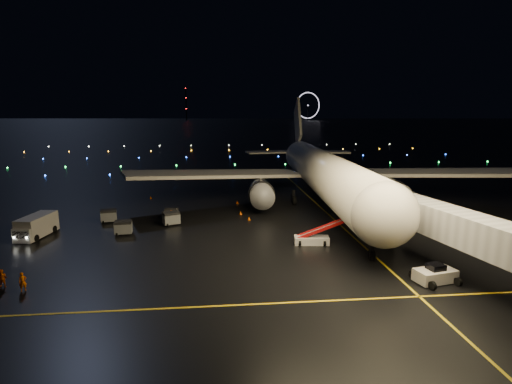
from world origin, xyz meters
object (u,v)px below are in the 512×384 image
(crew_c, at_px, (171,217))
(belt_loader, at_px, (312,232))
(baggage_cart_3, at_px, (123,228))
(service_truck, at_px, (37,226))
(airliner, at_px, (320,148))
(baggage_cart_1, at_px, (171,218))
(crew_b, at_px, (2,279))
(baggage_cart_0, at_px, (171,214))
(pushback_tug, at_px, (435,273))
(baggage_cart_2, at_px, (109,216))
(crew_a, at_px, (23,282))

(crew_c, bearing_deg, belt_loader, 50.51)
(crew_c, xyz_separation_m, baggage_cart_3, (-5.55, -4.98, -0.03))
(belt_loader, bearing_deg, service_truck, 176.83)
(airliner, height_order, baggage_cart_1, airliner)
(crew_b, distance_m, baggage_cart_0, 25.43)
(airliner, xyz_separation_m, pushback_tug, (2.11, -34.75, -8.54))
(baggage_cart_1, bearing_deg, pushback_tug, -62.64)
(belt_loader, xyz_separation_m, baggage_cart_3, (-23.29, 6.11, -0.55))
(baggage_cart_2, bearing_deg, baggage_cart_1, -27.57)
(crew_a, height_order, baggage_cart_2, baggage_cart_2)
(airliner, bearing_deg, crew_b, -136.14)
(belt_loader, bearing_deg, baggage_cart_0, 151.80)
(pushback_tug, bearing_deg, baggage_cart_0, 125.44)
(pushback_tug, height_order, crew_a, pushback_tug)
(airliner, distance_m, belt_loader, 25.11)
(baggage_cart_2, relative_size, baggage_cart_3, 1.02)
(belt_loader, distance_m, crew_c, 20.93)
(belt_loader, bearing_deg, airliner, 81.25)
(belt_loader, relative_size, crew_c, 3.22)
(service_truck, height_order, crew_a, service_truck)
(crew_a, bearing_deg, baggage_cart_3, 42.08)
(crew_c, height_order, baggage_cart_2, crew_c)
(crew_a, bearing_deg, baggage_cart_0, 35.01)
(airliner, height_order, baggage_cart_3, airliner)
(pushback_tug, bearing_deg, crew_b, 164.33)
(airliner, relative_size, baggage_cart_3, 31.33)
(belt_loader, bearing_deg, baggage_cart_2, 162.72)
(baggage_cart_0, xyz_separation_m, baggage_cart_3, (-5.39, -6.81, 0.10))
(baggage_cart_2, xyz_separation_m, baggage_cart_3, (3.41, -6.28, -0.02))
(airliner, height_order, belt_loader, airliner)
(crew_a, bearing_deg, baggage_cart_1, 31.36)
(baggage_cart_1, bearing_deg, crew_a, -141.10)
(baggage_cart_0, height_order, baggage_cart_3, baggage_cart_3)
(belt_loader, xyz_separation_m, crew_c, (-17.74, 11.09, -0.53))
(belt_loader, distance_m, baggage_cart_3, 24.08)
(pushback_tug, xyz_separation_m, baggage_cart_3, (-32.11, 18.01, 0.02))
(crew_c, bearing_deg, baggage_cart_2, -105.80)
(pushback_tug, xyz_separation_m, baggage_cart_2, (-35.52, 24.30, 0.03))
(crew_a, distance_m, crew_b, 2.36)
(airliner, height_order, crew_b, airliner)
(airliner, height_order, crew_a, airliner)
(crew_a, bearing_deg, belt_loader, -10.95)
(baggage_cart_2, distance_m, baggage_cart_3, 7.15)
(crew_c, relative_size, baggage_cart_2, 0.86)
(service_truck, distance_m, crew_b, 16.02)
(baggage_cart_0, relative_size, baggage_cart_2, 0.87)
(pushback_tug, bearing_deg, service_truck, 145.10)
(service_truck, distance_m, crew_c, 16.90)
(pushback_tug, xyz_separation_m, baggage_cart_0, (-26.72, 24.82, -0.08))
(pushback_tug, distance_m, baggage_cart_3, 36.81)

